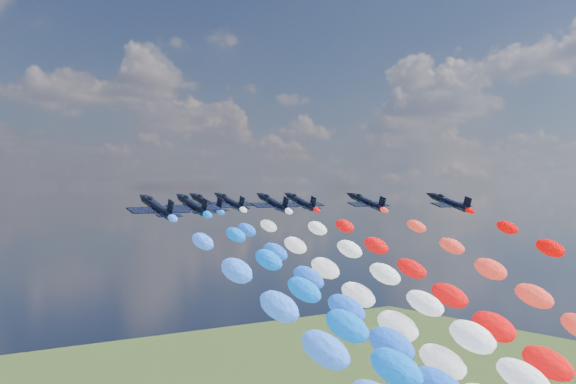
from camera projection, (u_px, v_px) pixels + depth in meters
jet_0 at (157, 207)px, 106.73m from camera, size 8.88×12.16×5.84m
jet_1 at (192, 205)px, 120.21m from camera, size 9.17×12.37×5.84m
jet_2 at (207, 203)px, 132.97m from camera, size 9.50×12.60×5.84m
jet_3 at (273, 203)px, 137.77m from camera, size 9.32×12.48×5.84m
jet_4 at (230, 202)px, 145.96m from camera, size 9.06×12.29×5.84m
jet_5 at (301, 202)px, 145.34m from camera, size 9.47×12.58×5.84m
jet_6 at (367, 202)px, 144.39m from camera, size 9.19×12.39×5.84m
jet_7 at (450, 202)px, 139.96m from camera, size 9.09×12.31×5.84m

